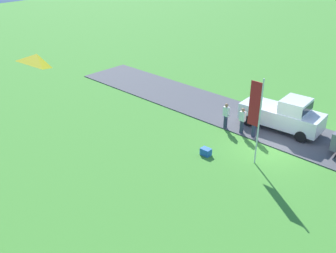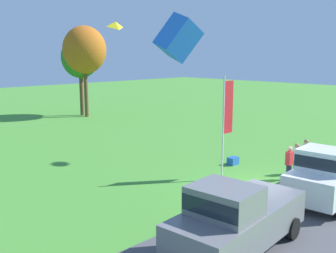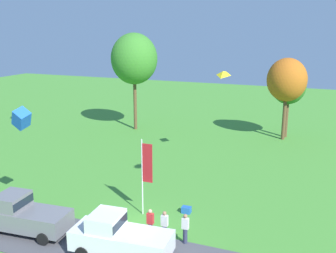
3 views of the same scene
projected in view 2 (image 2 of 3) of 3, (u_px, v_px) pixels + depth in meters
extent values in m
plane|color=#478E33|center=(264.00, 190.00, 16.70)|extent=(120.00, 120.00, 0.00)
cube|color=#4C4C51|center=(314.00, 203.00, 15.15)|extent=(36.00, 4.40, 0.06)
cube|color=slate|center=(239.00, 223.00, 11.32)|extent=(5.14, 2.29, 1.00)
cube|color=slate|center=(225.00, 201.00, 10.56)|extent=(1.64, 1.87, 0.80)
cube|color=#19232D|center=(225.00, 201.00, 10.56)|extent=(1.66, 1.84, 0.44)
cylinder|color=black|center=(177.00, 251.00, 10.72)|extent=(0.70, 0.29, 0.68)
cylinder|color=black|center=(292.00, 228.00, 12.10)|extent=(0.70, 0.29, 0.68)
cylinder|color=black|center=(241.00, 213.00, 13.26)|extent=(0.70, 0.29, 0.68)
cube|color=white|center=(330.00, 178.00, 15.44)|extent=(5.13, 2.27, 1.00)
cube|color=white|center=(325.00, 160.00, 14.68)|extent=(1.63, 1.87, 0.80)
cube|color=#19232D|center=(325.00, 160.00, 14.68)|extent=(1.66, 1.84, 0.44)
cylinder|color=black|center=(290.00, 196.00, 14.85)|extent=(0.70, 0.29, 0.68)
cylinder|color=black|center=(322.00, 175.00, 17.38)|extent=(0.70, 0.29, 0.68)
cylinder|color=#2D334C|center=(296.00, 170.00, 18.01)|extent=(0.24, 0.24, 0.88)
cube|color=white|center=(297.00, 155.00, 17.88)|extent=(0.36, 0.22, 0.60)
sphere|color=#9E7051|center=(297.00, 146.00, 17.80)|extent=(0.22, 0.22, 0.22)
cylinder|color=#2D334C|center=(289.00, 174.00, 17.41)|extent=(0.24, 0.24, 0.88)
cube|color=red|center=(289.00, 158.00, 17.27)|extent=(0.36, 0.22, 0.60)
sphere|color=tan|center=(290.00, 149.00, 17.20)|extent=(0.22, 0.22, 0.22)
cylinder|color=#2D334C|center=(305.00, 165.00, 18.87)|extent=(0.24, 0.24, 0.88)
cube|color=white|center=(306.00, 150.00, 18.73)|extent=(0.36, 0.22, 0.60)
sphere|color=#9E7051|center=(306.00, 141.00, 18.66)|extent=(0.22, 0.22, 0.22)
cylinder|color=brown|center=(86.00, 93.00, 36.09)|extent=(0.36, 0.36, 4.33)
ellipsoid|color=#B25B19|center=(85.00, 50.00, 35.38)|extent=(3.90, 3.90, 4.29)
cylinder|color=brown|center=(82.00, 95.00, 36.90)|extent=(0.36, 0.36, 3.86)
ellipsoid|color=#2D7023|center=(80.00, 57.00, 36.27)|extent=(3.47, 3.47, 3.82)
cylinder|color=silver|center=(223.00, 129.00, 17.63)|extent=(0.08, 0.08, 4.76)
cube|color=red|center=(228.00, 107.00, 17.71)|extent=(0.64, 0.04, 2.38)
cube|color=blue|center=(233.00, 161.00, 20.50)|extent=(0.56, 0.40, 0.40)
pyramid|color=yellow|center=(116.00, 24.00, 25.46)|extent=(1.02, 1.06, 0.64)
cube|color=blue|center=(178.00, 38.00, 10.70)|extent=(1.26, 1.06, 1.41)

